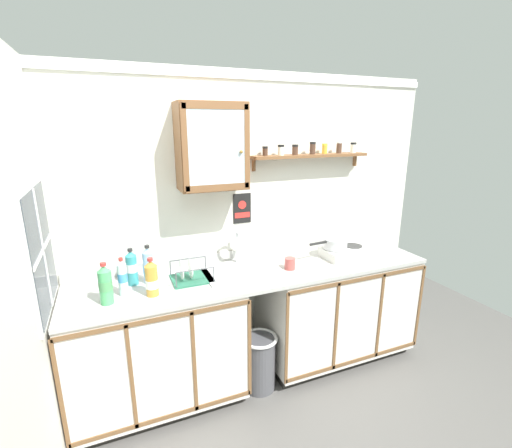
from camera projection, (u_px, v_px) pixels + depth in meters
The scene contains 22 objects.
floor at pixel (274, 399), 2.75m from camera, with size 5.85×5.85×0.00m, color #565451.
back_wall at pixel (243, 224), 3.01m from camera, with size 3.45×0.07×2.45m.
side_wall_left at pixel (19, 309), 1.64m from camera, with size 0.05×3.44×2.45m, color silver.
lower_cabinet_run at pixel (158, 348), 2.62m from camera, with size 1.23×0.64×0.91m.
lower_cabinet_run_right at pixel (335, 308), 3.19m from camera, with size 1.33×0.64×0.91m.
countertop at pixel (259, 272), 2.79m from camera, with size 2.81×0.66×0.03m, color #B2B2AD.
backsplash at pixel (245, 253), 3.05m from camera, with size 2.81×0.02×0.08m, color #B2B2AD.
sink at pixel (242, 273), 2.78m from camera, with size 0.59×0.43×0.44m.
hot_plate_stove at pixel (345, 252), 3.08m from camera, with size 0.39×0.27×0.08m.
saucepan at pixel (335, 243), 3.03m from camera, with size 0.37×0.21×0.09m.
bottle_juice_amber_0 at pixel (152, 279), 2.35m from camera, with size 0.08×0.08×0.27m.
bottle_soda_green_1 at pixel (105, 285), 2.24m from camera, with size 0.08×0.08×0.28m.
bottle_detergent_teal_2 at pixel (132, 268), 2.51m from camera, with size 0.08×0.08×0.27m.
bottle_water_blue_3 at pixel (149, 266), 2.54m from camera, with size 0.08×0.08×0.28m.
bottle_water_clear_4 at pixel (123, 278), 2.36m from camera, with size 0.06×0.06×0.26m.
dish_rack at pixel (191, 276), 2.61m from camera, with size 0.29×0.25×0.16m.
mug at pixel (290, 263), 2.81m from camera, with size 0.09×0.12×0.09m.
wall_cabinet at pixel (212, 147), 2.58m from camera, with size 0.50×0.29×0.62m.
spice_shelf at pixel (312, 154), 2.99m from camera, with size 1.05×0.14×0.23m.
warning_sign at pixel (242, 209), 2.94m from camera, with size 0.15×0.01×0.25m.
window at pixel (40, 250), 2.08m from camera, with size 0.03×0.70×0.77m.
trash_bin at pixel (260, 361), 2.82m from camera, with size 0.28×0.28×0.46m.
Camera 1 is at (-1.01, -2.06, 2.04)m, focal length 25.05 mm.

